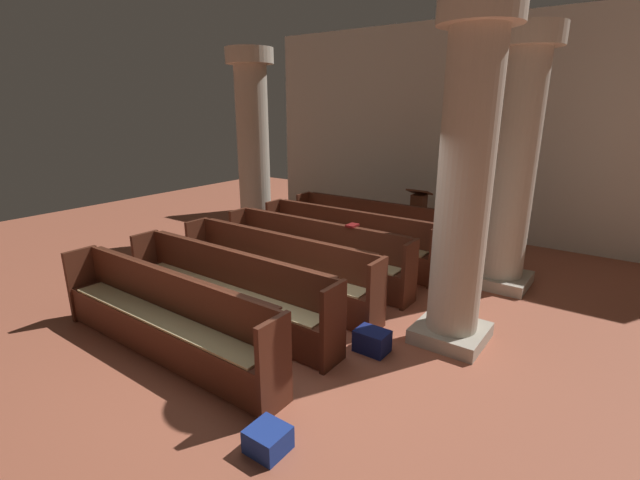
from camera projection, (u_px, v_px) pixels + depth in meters
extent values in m
plane|color=#AD5B42|center=(288.00, 343.00, 5.44)|extent=(19.20, 19.20, 0.00)
cube|color=silver|center=(469.00, 131.00, 9.49)|extent=(10.00, 0.16, 4.50)
cube|color=#562819|center=(372.00, 229.00, 8.76)|extent=(3.34, 0.38, 0.05)
cube|color=#562819|center=(376.00, 214.00, 8.81)|extent=(3.34, 0.04, 0.50)
cube|color=#492215|center=(378.00, 202.00, 8.78)|extent=(3.21, 0.06, 0.02)
cube|color=#4E2416|center=(304.00, 215.00, 9.71)|extent=(0.06, 0.44, 0.97)
cube|color=#4E2416|center=(457.00, 242.00, 7.80)|extent=(0.06, 0.44, 0.97)
cube|color=#522618|center=(367.00, 242.00, 8.69)|extent=(3.34, 0.03, 0.41)
cube|color=#D1BC84|center=(371.00, 227.00, 8.74)|extent=(3.08, 0.32, 0.03)
cube|color=#562819|center=(345.00, 240.00, 8.02)|extent=(3.34, 0.38, 0.05)
cube|color=#562819|center=(351.00, 224.00, 8.07)|extent=(3.34, 0.04, 0.50)
cube|color=#492215|center=(352.00, 211.00, 8.04)|extent=(3.21, 0.06, 0.02)
cube|color=#4E2416|center=(274.00, 224.00, 8.96)|extent=(0.06, 0.44, 0.97)
cube|color=#4E2416|center=(436.00, 256.00, 7.05)|extent=(0.06, 0.44, 0.97)
cube|color=#522618|center=(340.00, 255.00, 7.95)|extent=(3.34, 0.03, 0.41)
cube|color=#D1BC84|center=(345.00, 239.00, 7.99)|extent=(3.08, 0.32, 0.03)
cube|color=#562819|center=(314.00, 254.00, 7.27)|extent=(3.34, 0.38, 0.05)
cube|color=#562819|center=(320.00, 236.00, 7.32)|extent=(3.34, 0.04, 0.50)
cube|color=#492215|center=(321.00, 221.00, 7.29)|extent=(3.21, 0.06, 0.02)
cube|color=#4E2416|center=(240.00, 235.00, 8.22)|extent=(0.06, 0.44, 0.97)
cube|color=#4E2416|center=(410.00, 274.00, 6.31)|extent=(0.06, 0.44, 0.97)
cube|color=#522618|center=(307.00, 270.00, 7.20)|extent=(3.34, 0.03, 0.41)
cube|color=#D1BC84|center=(313.00, 252.00, 7.25)|extent=(3.08, 0.32, 0.03)
cube|color=#562819|center=(275.00, 271.00, 6.53)|extent=(3.34, 0.38, 0.05)
cube|color=#562819|center=(281.00, 251.00, 6.58)|extent=(3.34, 0.04, 0.50)
cube|color=#492215|center=(283.00, 235.00, 6.55)|extent=(3.21, 0.06, 0.02)
cube|color=#4E2416|center=(198.00, 248.00, 7.48)|extent=(0.06, 0.44, 0.97)
cube|color=#4E2416|center=(377.00, 297.00, 5.56)|extent=(0.06, 0.44, 0.97)
cube|color=#522618|center=(267.00, 289.00, 6.46)|extent=(3.34, 0.03, 0.41)
cube|color=#D1BC84|center=(274.00, 269.00, 6.50)|extent=(3.08, 0.32, 0.03)
cube|color=#562819|center=(225.00, 292.00, 5.79)|extent=(3.34, 0.38, 0.05)
cube|color=#562819|center=(234.00, 269.00, 5.84)|extent=(3.34, 0.04, 0.50)
cube|color=#492215|center=(235.00, 251.00, 5.80)|extent=(3.21, 0.06, 0.02)
cube|color=#4E2416|center=(148.00, 264.00, 6.73)|extent=(0.06, 0.44, 0.97)
cube|color=#4E2416|center=(333.00, 327.00, 4.82)|extent=(0.06, 0.44, 0.97)
cube|color=#522618|center=(216.00, 313.00, 5.72)|extent=(3.34, 0.03, 0.41)
cube|color=#D1BC84|center=(224.00, 290.00, 5.76)|extent=(3.08, 0.32, 0.03)
cube|color=#562819|center=(162.00, 320.00, 5.04)|extent=(3.34, 0.38, 0.05)
cube|color=#562819|center=(172.00, 293.00, 5.09)|extent=(3.34, 0.04, 0.50)
cube|color=#492215|center=(173.00, 273.00, 5.06)|extent=(3.21, 0.06, 0.02)
cube|color=#4E2416|center=(85.00, 283.00, 5.99)|extent=(0.06, 0.44, 0.97)
cube|color=#4E2416|center=(274.00, 367.00, 4.08)|extent=(0.06, 0.44, 0.97)
cube|color=#522618|center=(150.00, 344.00, 4.97)|extent=(3.34, 0.03, 0.41)
cube|color=#D1BC84|center=(160.00, 318.00, 5.02)|extent=(3.08, 0.32, 0.03)
cube|color=#B6AD9A|center=(499.00, 279.00, 7.20)|extent=(0.88, 0.88, 0.18)
cylinder|color=beige|center=(513.00, 169.00, 6.68)|extent=(0.65, 0.65, 3.38)
cylinder|color=beige|center=(530.00, 35.00, 6.15)|extent=(0.95, 0.95, 0.30)
cube|color=#B6AD9A|center=(257.00, 233.00, 9.76)|extent=(0.88, 0.88, 0.18)
cylinder|color=beige|center=(253.00, 151.00, 9.24)|extent=(0.65, 0.65, 3.38)
cylinder|color=beige|center=(249.00, 56.00, 8.71)|extent=(0.95, 0.95, 0.30)
cube|color=#B6AD9A|center=(450.00, 333.00, 5.49)|extent=(0.82, 0.82, 0.18)
cylinder|color=beige|center=(464.00, 190.00, 4.97)|extent=(0.61, 0.61, 3.38)
cylinder|color=beige|center=(481.00, 8.00, 4.44)|extent=(0.88, 0.88, 0.30)
cube|color=#562B1A|center=(417.00, 236.00, 9.77)|extent=(0.45, 0.45, 0.06)
cube|color=brown|center=(418.00, 216.00, 9.64)|extent=(0.28, 0.28, 0.95)
cube|color=brown|center=(419.00, 192.00, 9.48)|extent=(0.48, 0.35, 0.15)
cube|color=maroon|center=(352.00, 225.00, 6.94)|extent=(0.14, 0.21, 0.03)
cube|color=navy|center=(268.00, 440.00, 3.72)|extent=(0.32, 0.31, 0.21)
cube|color=navy|center=(372.00, 341.00, 5.22)|extent=(0.39, 0.28, 0.26)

